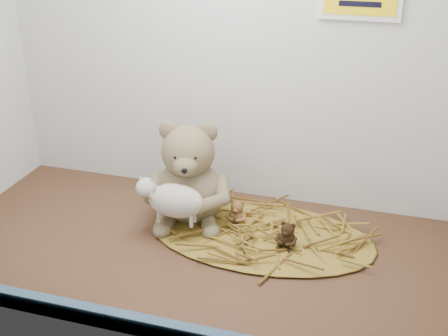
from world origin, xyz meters
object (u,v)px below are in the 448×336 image
(mini_teddy_tan, at_px, (237,211))
(toy_lamb, at_px, (176,201))
(main_teddy, at_px, (189,172))
(mini_teddy_brown, at_px, (288,234))

(mini_teddy_tan, bearing_deg, toy_lamb, -140.73)
(main_teddy, bearing_deg, mini_teddy_brown, -28.54)
(toy_lamb, relative_size, mini_teddy_brown, 2.75)
(main_teddy, xyz_separation_m, toy_lamb, (-0.00, -0.09, -0.03))
(toy_lamb, bearing_deg, main_teddy, 90.00)
(main_teddy, relative_size, toy_lamb, 1.49)
(main_teddy, xyz_separation_m, mini_teddy_brown, (0.26, -0.07, -0.09))
(main_teddy, distance_m, toy_lamb, 0.10)
(mini_teddy_tan, height_order, mini_teddy_brown, same)
(toy_lamb, height_order, mini_teddy_brown, toy_lamb)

